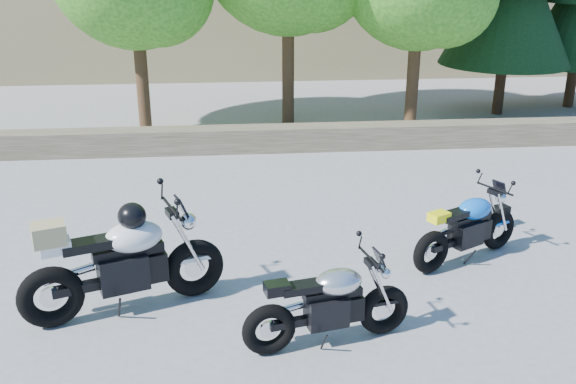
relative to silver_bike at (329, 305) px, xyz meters
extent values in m
plane|color=gray|center=(-0.40, 1.55, -0.45)|extent=(90.00, 90.00, 0.00)
cube|color=#4B4432|center=(-0.40, 7.05, -0.20)|extent=(22.00, 0.55, 0.50)
cylinder|color=#382314|center=(-2.90, 8.75, 1.06)|extent=(0.28, 0.28, 3.02)
cylinder|color=#382314|center=(0.40, 9.15, 1.23)|extent=(0.28, 0.28, 3.36)
cylinder|color=#382314|center=(3.20, 8.55, 1.01)|extent=(0.28, 0.28, 2.91)
cylinder|color=#382314|center=(5.80, 9.75, 0.63)|extent=(0.26, 0.26, 2.16)
cylinder|color=#382314|center=(8.00, 10.35, 0.51)|extent=(0.26, 0.26, 1.92)
torus|color=black|center=(0.61, 0.13, -0.17)|extent=(0.58, 0.26, 0.57)
torus|color=black|center=(-0.63, -0.14, -0.17)|extent=(0.58, 0.26, 0.57)
cylinder|color=silver|center=(0.61, 0.13, -0.17)|extent=(0.20, 0.08, 0.19)
cylinder|color=silver|center=(-0.63, -0.14, -0.17)|extent=(0.20, 0.08, 0.19)
cube|color=black|center=(-0.03, -0.01, -0.06)|extent=(0.47, 0.35, 0.32)
cube|color=black|center=(0.03, 0.01, 0.13)|extent=(0.63, 0.27, 0.09)
ellipsoid|color=silver|center=(0.09, 0.02, 0.26)|extent=(0.57, 0.44, 0.27)
cube|color=black|center=(-0.29, -0.06, 0.26)|extent=(0.47, 0.28, 0.08)
cube|color=black|center=(-0.55, -0.12, 0.29)|extent=(0.28, 0.23, 0.11)
cylinder|color=black|center=(0.44, 0.10, 0.46)|extent=(0.15, 0.58, 0.03)
sphere|color=silver|center=(0.57, 0.13, 0.31)|extent=(0.16, 0.16, 0.16)
torus|color=black|center=(-1.44, 1.15, -0.09)|extent=(0.74, 0.41, 0.72)
torus|color=black|center=(-2.95, 0.59, -0.09)|extent=(0.74, 0.41, 0.72)
cylinder|color=silver|center=(-1.44, 1.15, -0.09)|extent=(0.25, 0.13, 0.25)
cylinder|color=silver|center=(-2.95, 0.59, -0.09)|extent=(0.25, 0.13, 0.25)
cube|color=black|center=(-2.22, 0.86, 0.04)|extent=(0.62, 0.50, 0.40)
cube|color=black|center=(-2.14, 0.89, 0.29)|extent=(0.80, 0.44, 0.11)
ellipsoid|color=silver|center=(-2.07, 0.91, 0.45)|extent=(0.75, 0.63, 0.34)
cube|color=black|center=(-2.53, 0.74, 0.45)|extent=(0.61, 0.42, 0.10)
cube|color=silver|center=(-2.85, 0.63, 0.49)|extent=(0.37, 0.32, 0.15)
cylinder|color=black|center=(-1.65, 1.07, 0.70)|extent=(0.29, 0.71, 0.04)
sphere|color=silver|center=(-1.48, 1.13, 0.51)|extent=(0.20, 0.20, 0.20)
ellipsoid|color=black|center=(-2.07, 0.91, 0.69)|extent=(0.41, 0.42, 0.30)
cube|color=#948456|center=(-2.89, 0.61, 0.65)|extent=(0.42, 0.39, 0.22)
torus|color=black|center=(2.66, 2.06, -0.16)|extent=(0.57, 0.40, 0.57)
torus|color=black|center=(1.53, 1.45, -0.16)|extent=(0.57, 0.40, 0.57)
cylinder|color=silver|center=(2.66, 2.06, -0.16)|extent=(0.19, 0.12, 0.20)
cylinder|color=silver|center=(1.53, 1.45, -0.16)|extent=(0.19, 0.12, 0.20)
cube|color=black|center=(2.08, 1.75, -0.06)|extent=(0.50, 0.44, 0.32)
cube|color=black|center=(2.14, 1.78, 0.14)|extent=(0.62, 0.42, 0.09)
ellipsoid|color=blue|center=(2.19, 1.81, 0.26)|extent=(0.61, 0.55, 0.27)
cube|color=black|center=(1.84, 1.62, 0.26)|extent=(0.49, 0.38, 0.08)
cube|color=#FFF30D|center=(1.61, 1.50, 0.30)|extent=(0.30, 0.28, 0.12)
cylinder|color=black|center=(2.51, 1.98, 0.47)|extent=(0.30, 0.53, 0.03)
sphere|color=silver|center=(2.63, 2.04, 0.32)|extent=(0.16, 0.16, 0.16)
cube|color=black|center=(3.00, 2.79, -0.29)|extent=(0.29, 0.24, 0.33)
cube|color=maroon|center=(3.03, 2.69, -0.38)|extent=(0.19, 0.09, 0.14)
camera|label=1|loc=(-0.95, -5.71, 3.41)|focal=40.00mm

